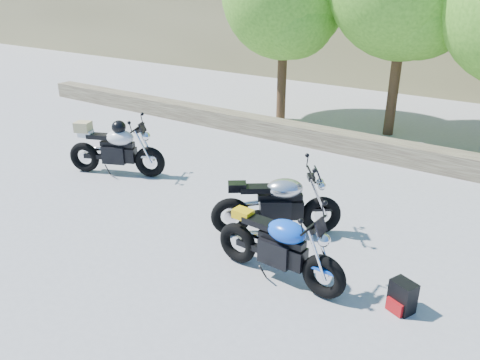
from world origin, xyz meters
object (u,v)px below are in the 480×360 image
white_bike (115,148)px  backpack (402,297)px  silver_bike (277,205)px  blue_bike (279,247)px

white_bike → backpack: bearing=-32.8°
silver_bike → backpack: silver_bike is taller
blue_bike → backpack: (1.70, 0.29, -0.31)m
silver_bike → blue_bike: size_ratio=0.89×
backpack → white_bike: bearing=-166.6°
blue_bike → backpack: size_ratio=4.91×
white_bike → backpack: size_ratio=4.95×
white_bike → backpack: (6.75, -1.16, -0.41)m
silver_bike → white_bike: (-4.35, 0.32, 0.07)m
blue_bike → backpack: bearing=12.3°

